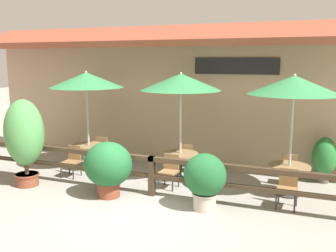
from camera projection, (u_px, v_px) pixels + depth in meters
ground_plane at (132, 212)px, 7.92m from camera, size 60.00×60.00×0.00m
building_facade at (192, 94)px, 11.31m from camera, size 14.28×1.49×4.23m
patio_railing at (152, 167)px, 8.76m from camera, size 10.40×0.14×0.95m
patio_umbrella_near at (86, 80)px, 10.57m from camera, size 2.09×2.09×2.86m
dining_table_near at (89, 150)px, 10.92m from camera, size 0.97×0.97×0.73m
chair_near_streetside at (72, 160)px, 10.27m from camera, size 0.43×0.43×0.84m
chair_near_wallside at (103, 148)px, 11.63m from camera, size 0.46×0.46×0.84m
patio_umbrella_middle at (181, 82)px, 9.60m from camera, size 2.09×2.09×2.86m
dining_table_middle at (180, 158)px, 9.95m from camera, size 0.97×0.97×0.73m
chair_middle_streetside at (170, 170)px, 9.36m from camera, size 0.44×0.44×0.84m
chair_middle_wallside at (186, 156)px, 10.63m from camera, size 0.46×0.46×0.84m
patio_umbrella_far at (294, 85)px, 8.44m from camera, size 2.09×2.09×2.86m
dining_table_far at (289, 171)px, 8.79m from camera, size 0.97×0.97×0.73m
chair_far_streetside at (287, 187)px, 8.10m from camera, size 0.44×0.44×0.84m
chair_far_wallside at (289, 167)px, 9.54m from camera, size 0.43×0.43×0.84m
potted_plant_tall_tropical at (108, 166)px, 8.67m from camera, size 1.15×1.04×1.31m
potted_plant_corner_fern at (24, 136)px, 9.36m from camera, size 1.01×0.91×2.22m
potted_plant_small_flowering at (205, 178)px, 7.93m from camera, size 0.91×0.82×1.23m
potted_plant_entrance_palm at (324, 158)px, 9.71m from camera, size 0.63×0.57×1.21m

